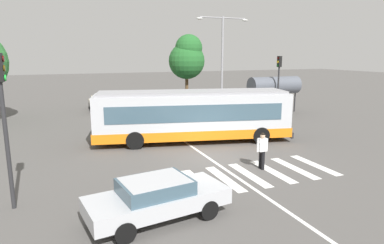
# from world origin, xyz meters

# --- Properties ---
(ground_plane) EXTENTS (160.00, 160.00, 0.00)m
(ground_plane) POSITION_xyz_m (0.00, 0.00, 0.00)
(ground_plane) COLOR #514F4C
(city_transit_bus) EXTENTS (11.95, 5.10, 3.06)m
(city_transit_bus) POSITION_xyz_m (0.40, 3.67, 1.59)
(city_transit_bus) COLOR black
(city_transit_bus) RESTS_ON ground_plane
(pedestrian_crossing_street) EXTENTS (0.58, 0.36, 1.72)m
(pedestrian_crossing_street) POSITION_xyz_m (1.48, -2.12, 0.97)
(pedestrian_crossing_street) COLOR black
(pedestrian_crossing_street) RESTS_ON ground_plane
(foreground_sedan) EXTENTS (4.72, 2.45, 1.35)m
(foreground_sedan) POSITION_xyz_m (-4.32, -4.98, 0.77)
(foreground_sedan) COLOR black
(foreground_sedan) RESTS_ON ground_plane
(parked_car_champagne) EXTENTS (1.95, 4.54, 1.35)m
(parked_car_champagne) POSITION_xyz_m (-3.44, 17.14, 0.77)
(parked_car_champagne) COLOR black
(parked_car_champagne) RESTS_ON ground_plane
(parked_car_white) EXTENTS (2.02, 4.57, 1.35)m
(parked_car_white) POSITION_xyz_m (-0.89, 16.81, 0.77)
(parked_car_white) COLOR black
(parked_car_white) RESTS_ON ground_plane
(parked_car_red) EXTENTS (1.98, 4.55, 1.35)m
(parked_car_red) POSITION_xyz_m (1.86, 17.17, 0.77)
(parked_car_red) COLOR black
(parked_car_red) RESTS_ON ground_plane
(parked_car_teal) EXTENTS (2.01, 4.57, 1.35)m
(parked_car_teal) POSITION_xyz_m (4.52, 17.05, 0.77)
(parked_car_teal) COLOR black
(parked_car_teal) RESTS_ON ground_plane
(parked_car_black) EXTENTS (1.92, 4.52, 1.35)m
(parked_car_black) POSITION_xyz_m (7.12, 16.58, 0.77)
(parked_car_black) COLOR black
(parked_car_black) RESTS_ON ground_plane
(traffic_light_near_corner) EXTENTS (0.33, 0.32, 5.24)m
(traffic_light_near_corner) POSITION_xyz_m (-8.69, -2.39, 3.48)
(traffic_light_near_corner) COLOR #28282B
(traffic_light_near_corner) RESTS_ON ground_plane
(traffic_light_far_corner) EXTENTS (0.33, 0.32, 5.03)m
(traffic_light_far_corner) POSITION_xyz_m (10.35, 9.05, 3.36)
(traffic_light_far_corner) COLOR #28282B
(traffic_light_far_corner) RESTS_ON ground_plane
(bus_stop_shelter) EXTENTS (4.76, 1.54, 3.25)m
(bus_stop_shelter) POSITION_xyz_m (10.78, 10.20, 2.42)
(bus_stop_shelter) COLOR #28282B
(bus_stop_shelter) RESTS_ON ground_plane
(twin_arm_street_lamp) EXTENTS (5.06, 0.32, 8.46)m
(twin_arm_street_lamp) POSITION_xyz_m (6.93, 12.82, 5.28)
(twin_arm_street_lamp) COLOR #939399
(twin_arm_street_lamp) RESTS_ON ground_plane
(background_tree_right) EXTENTS (4.00, 4.00, 7.33)m
(background_tree_right) POSITION_xyz_m (6.57, 20.63, 4.83)
(background_tree_right) COLOR brown
(background_tree_right) RESTS_ON ground_plane
(crosswalk_painted_stripes) EXTENTS (7.70, 3.14, 0.01)m
(crosswalk_painted_stripes) POSITION_xyz_m (0.53, -2.61, 0.00)
(crosswalk_painted_stripes) COLOR silver
(crosswalk_painted_stripes) RESTS_ON ground_plane
(lane_center_line) EXTENTS (0.16, 24.00, 0.01)m
(lane_center_line) POSITION_xyz_m (-0.11, 2.00, 0.00)
(lane_center_line) COLOR silver
(lane_center_line) RESTS_ON ground_plane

